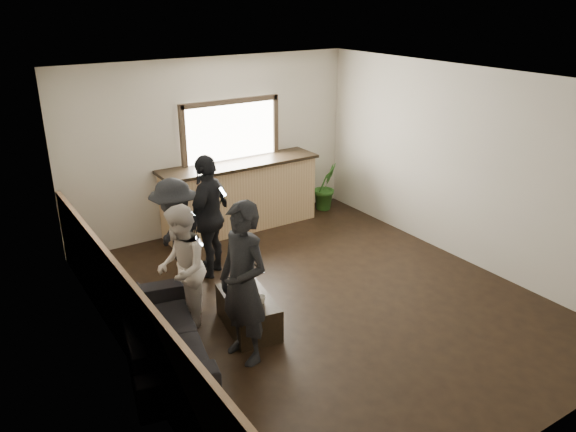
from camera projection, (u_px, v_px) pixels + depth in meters
ground at (320, 300)px, 7.27m from camera, size 5.00×6.00×0.01m
room_shell at (270, 204)px, 6.36m from camera, size 5.01×6.01×2.80m
bar_counter at (240, 192)px, 9.29m from camera, size 2.70×0.68×2.13m
sofa at (163, 334)px, 6.02m from camera, size 1.19×2.13×0.59m
coffee_table at (248, 312)px, 6.60m from camera, size 0.64×0.98×0.41m
cup_a at (231, 289)px, 6.61m from camera, size 0.17×0.17×0.09m
cup_b at (261, 299)px, 6.38m from camera, size 0.12×0.12×0.09m
potted_plant at (326, 186)px, 10.21m from camera, size 0.56×0.51×0.86m
person_a at (243, 284)px, 5.81m from camera, size 0.55×0.73×1.79m
person_b at (181, 268)px, 6.45m from camera, size 0.83×0.91×1.51m
person_c at (176, 239)px, 7.10m from camera, size 0.75×1.11×1.60m
person_d at (209, 216)px, 7.67m from camera, size 1.05×0.96×1.73m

